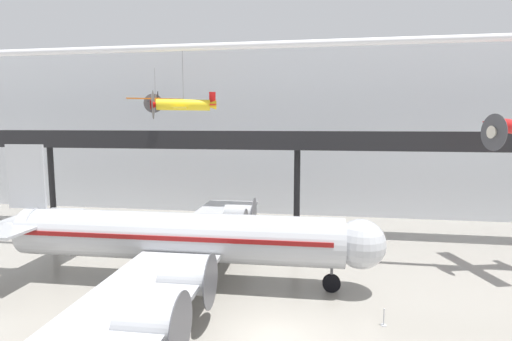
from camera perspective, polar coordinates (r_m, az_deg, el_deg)
ground_plane at (r=24.77m, az=2.36°, el=-22.67°), size 260.00×260.00×0.00m
hangar_back_wall at (r=54.07m, az=6.56°, el=5.32°), size 140.00×3.00×21.68m
mezzanine_walkway at (r=43.29m, az=5.86°, el=3.41°), size 110.00×3.20×11.37m
ceiling_truss_beam at (r=34.31m, az=5.07°, el=17.55°), size 120.00×0.60×0.60m
airliner_silver_main at (r=31.16m, az=-11.38°, el=-9.31°), size 31.35×35.44×10.54m
suspended_plane_orange_highwing at (r=47.06m, az=-14.16°, el=9.49°), size 5.98×5.36×4.91m
suspended_plane_yellow_lowwing at (r=35.57m, az=-10.34°, el=9.16°), size 5.86×6.91×5.80m
stanchion_barrier at (r=26.90m, az=17.78°, el=-19.70°), size 0.36×0.36×1.08m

